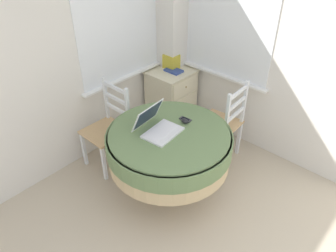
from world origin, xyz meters
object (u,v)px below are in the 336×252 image
(dining_chair_near_back_window, at_px, (109,129))
(book_on_cabinet, at_px, (174,71))
(corner_cabinet, at_px, (171,97))
(laptop, at_px, (157,126))
(dining_chair_near_right_window, at_px, (222,124))
(computer_mouse, at_px, (185,121))
(round_dining_table, at_px, (169,146))
(storage_box, at_px, (171,61))
(cell_phone, at_px, (185,119))

(dining_chair_near_back_window, distance_m, book_on_cabinet, 1.11)
(corner_cabinet, bearing_deg, dining_chair_near_back_window, -177.50)
(laptop, distance_m, dining_chair_near_right_window, 0.95)
(laptop, height_order, corner_cabinet, laptop)
(computer_mouse, xyz_separation_m, book_on_cabinet, (0.78, 0.82, -0.02))
(corner_cabinet, bearing_deg, computer_mouse, -132.15)
(round_dining_table, relative_size, computer_mouse, 14.28)
(round_dining_table, bearing_deg, storage_box, 40.89)
(round_dining_table, relative_size, corner_cabinet, 1.56)
(cell_phone, bearing_deg, dining_chair_near_back_window, 113.04)
(dining_chair_near_right_window, bearing_deg, round_dining_table, 176.74)
(cell_phone, xyz_separation_m, storage_box, (0.79, 0.89, 0.07))
(computer_mouse, bearing_deg, storage_box, 47.52)
(dining_chair_near_right_window, bearing_deg, cell_phone, 172.84)
(round_dining_table, height_order, storage_box, storage_box)
(corner_cabinet, bearing_deg, storage_box, 43.16)
(round_dining_table, relative_size, storage_box, 6.70)
(computer_mouse, bearing_deg, corner_cabinet, 47.85)
(corner_cabinet, height_order, book_on_cabinet, book_on_cabinet)
(laptop, xyz_separation_m, cell_phone, (0.31, -0.07, -0.05))
(round_dining_table, xyz_separation_m, laptop, (-0.05, 0.09, 0.20))
(cell_phone, xyz_separation_m, corner_cabinet, (0.73, 0.83, -0.39))
(laptop, height_order, cell_phone, laptop)
(laptop, bearing_deg, storage_box, 36.46)
(laptop, relative_size, dining_chair_near_right_window, 0.40)
(dining_chair_near_right_window, distance_m, corner_cabinet, 0.92)
(round_dining_table, bearing_deg, corner_cabinet, 40.74)
(round_dining_table, xyz_separation_m, dining_chair_near_back_window, (-0.07, 0.80, -0.15))
(dining_chair_near_right_window, bearing_deg, book_on_cabinet, 78.60)
(dining_chair_near_right_window, bearing_deg, dining_chair_near_back_window, 136.35)
(round_dining_table, relative_size, laptop, 3.07)
(round_dining_table, relative_size, book_on_cabinet, 5.52)
(cell_phone, bearing_deg, round_dining_table, -174.70)
(corner_cabinet, bearing_deg, book_on_cabinet, -83.74)
(corner_cabinet, distance_m, storage_box, 0.46)
(dining_chair_near_back_window, height_order, storage_box, dining_chair_near_back_window)
(dining_chair_near_right_window, distance_m, storage_box, 1.05)
(dining_chair_near_right_window, xyz_separation_m, storage_box, (0.23, 0.96, 0.37))
(round_dining_table, height_order, corner_cabinet, round_dining_table)
(dining_chair_near_back_window, bearing_deg, corner_cabinet, 2.50)
(corner_cabinet, bearing_deg, dining_chair_near_right_window, -100.79)
(round_dining_table, xyz_separation_m, cell_phone, (0.26, 0.02, 0.16))
(laptop, distance_m, book_on_cabinet, 1.27)
(round_dining_table, height_order, laptop, laptop)
(storage_box, bearing_deg, dining_chair_near_right_window, -103.76)
(corner_cabinet, bearing_deg, round_dining_table, -139.26)
(cell_phone, distance_m, storage_box, 1.19)
(round_dining_table, bearing_deg, book_on_cabinet, 39.54)
(computer_mouse, bearing_deg, laptop, 159.26)
(computer_mouse, height_order, storage_box, storage_box)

